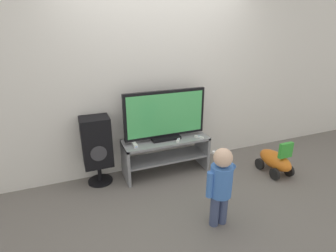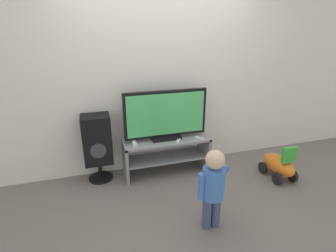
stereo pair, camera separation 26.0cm
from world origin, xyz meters
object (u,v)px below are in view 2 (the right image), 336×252
Objects in this scene: game_console at (134,143)px; remote_secondary at (178,140)px; remote_primary at (200,138)px; ride_on_toy at (279,165)px; speaker_tower at (97,141)px; television at (166,116)px; child at (213,183)px.

game_console is 1.55× the size of remote_secondary.
remote_primary is (0.88, -0.09, -0.01)m from game_console.
remote_primary is at bearing 154.40° from ride_on_toy.
speaker_tower is (-0.45, 0.11, 0.03)m from game_console.
television reaches higher than game_console.
speaker_tower reaches higher than remote_secondary.
television is 8.68× the size of remote_secondary.
remote_primary is at bearing -2.34° from remote_secondary.
television is 1.29× the size of child.
child is (-0.31, -1.03, -0.01)m from remote_primary.
television is 0.94m from speaker_tower.
ride_on_toy is at bearing -25.60° from remote_primary.
remote_primary is 1.35m from speaker_tower.
speaker_tower is at bearing 169.22° from remote_secondary.
game_console is at bearing -14.26° from speaker_tower.
game_console reaches higher than ride_on_toy.
remote_primary is 1.11m from ride_on_toy.
speaker_tower reaches higher than child.
child is at bearing -90.47° from remote_secondary.
remote_secondary is at bearing 177.66° from remote_primary.
remote_primary reaches higher than ride_on_toy.
game_console is at bearing 172.00° from remote_secondary.
television reaches higher than speaker_tower.
ride_on_toy is at bearing -16.73° from game_console.
speaker_tower is (-1.03, 0.20, 0.04)m from remote_secondary.
speaker_tower is (-1.02, 1.24, 0.05)m from child.
speaker_tower is at bearing 163.75° from ride_on_toy.
speaker_tower is at bearing 165.74° from game_console.
ride_on_toy is (1.39, -0.60, -0.63)m from television.
remote_primary is 1.08m from child.
game_console is 0.47m from speaker_tower.
game_console is at bearing 116.82° from child.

